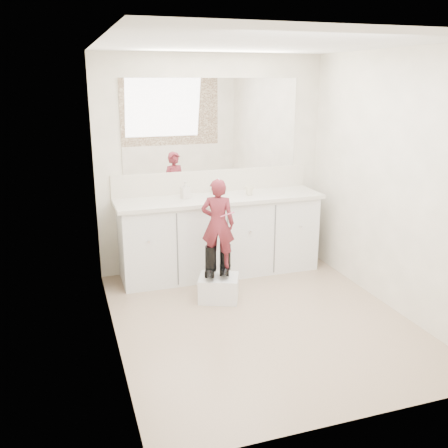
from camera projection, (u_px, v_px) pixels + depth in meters
name	position (u px, v px, depth m)	size (l,w,h in m)	color
floor	(260.00, 319.00, 4.60)	(3.00, 3.00, 0.00)	#8D745C
ceiling	(267.00, 43.00, 3.92)	(3.00, 3.00, 0.00)	white
wall_back	(212.00, 165.00, 5.62)	(2.60, 2.60, 0.00)	beige
wall_front	(363.00, 246.00, 2.89)	(2.60, 2.60, 0.00)	beige
wall_left	(108.00, 204.00, 3.87)	(3.00, 3.00, 0.00)	beige
wall_right	(392.00, 183.00, 4.65)	(3.00, 3.00, 0.00)	beige
vanity_cabinet	(220.00, 237.00, 5.59)	(2.20, 0.55, 0.85)	silver
countertop	(220.00, 199.00, 5.45)	(2.28, 0.58, 0.04)	beige
backsplash	(213.00, 181.00, 5.66)	(2.28, 0.03, 0.25)	beige
mirror	(212.00, 125.00, 5.49)	(2.00, 0.02, 1.00)	white
dot_panel	(368.00, 169.00, 2.77)	(2.00, 0.01, 1.20)	#472819
faucet	(215.00, 189.00, 5.58)	(0.08, 0.08, 0.10)	silver
cup	(249.00, 191.00, 5.52)	(0.11, 0.11, 0.10)	beige
soap_bottle	(185.00, 190.00, 5.36)	(0.08, 0.09, 0.19)	beige
step_stool	(219.00, 288.00, 4.98)	(0.38, 0.32, 0.25)	silver
boot_left	(211.00, 262.00, 4.89)	(0.12, 0.21, 0.32)	black
boot_right	(225.00, 260.00, 4.94)	(0.12, 0.21, 0.32)	black
toddler	(218.00, 224.00, 4.81)	(0.32, 0.21, 0.89)	#9A2F3C
toothbrush	(227.00, 214.00, 4.73)	(0.01, 0.01, 0.14)	#E55981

